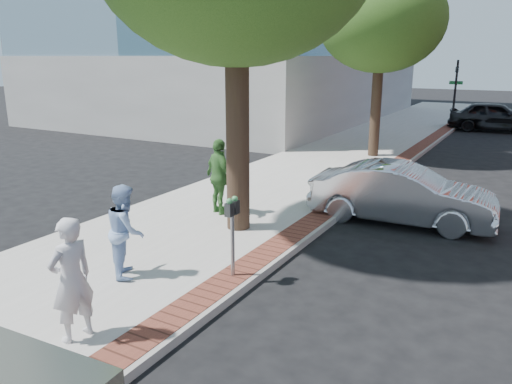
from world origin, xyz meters
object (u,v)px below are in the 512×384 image
Objects in this scene: person_officer at (126,230)px; bg_car at (495,117)px; parking_meter at (232,220)px; sedan_silver at (402,194)px; person_green at (219,177)px; person_gray at (71,279)px.

bg_car is (3.99, 24.03, -0.17)m from person_officer.
parking_meter is 0.34× the size of sedan_silver.
person_officer is at bearing 124.97° from person_green.
person_green is (-0.58, 3.87, 0.11)m from person_officer.
person_officer is at bearing -152.50° from parking_meter.
person_officer is at bearing 165.95° from bg_car.
parking_meter is 0.88× the size of person_officer.
parking_meter is 23.27m from bg_car.
person_gray is at bearing 130.56° from person_green.
person_green is at bearing -158.65° from person_gray.
bg_car is (3.10, 26.00, -0.23)m from person_gray.
parking_meter is 0.31× the size of bg_car.
person_green reaches higher than person_gray.
person_gray is 2.15m from person_officer.
sedan_silver is at bearing -71.42° from person_officer.
person_officer is 0.38× the size of sedan_silver.
person_officer reaches higher than sedan_silver.
person_green reaches higher than sedan_silver.
person_officer is at bearing 145.91° from sedan_silver.
person_green is (-2.27, 2.99, -0.11)m from parking_meter.
person_green is at bearing 162.61° from bg_car.
parking_meter is 2.96m from person_gray.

